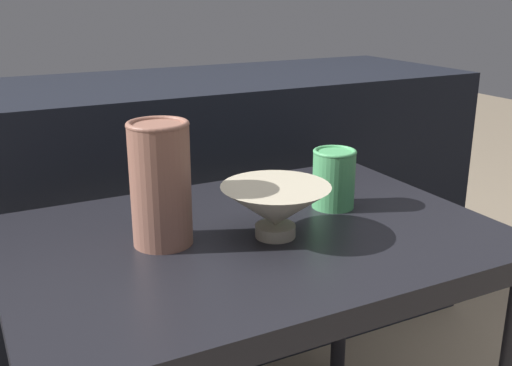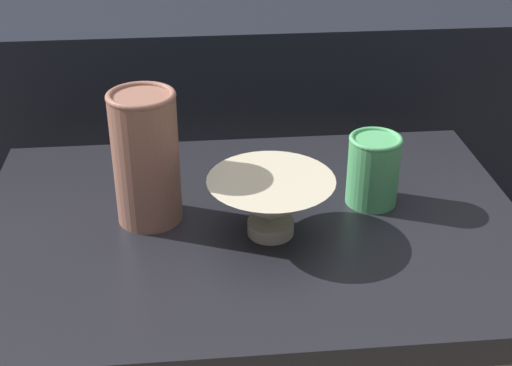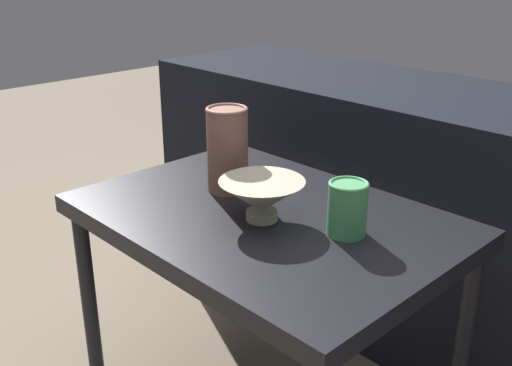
# 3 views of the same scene
# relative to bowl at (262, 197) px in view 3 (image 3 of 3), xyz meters

# --- Properties ---
(table) EXTENTS (0.79, 0.55, 0.55)m
(table) POSITION_rel_bowl_xyz_m (-0.02, 0.03, -0.11)
(table) COLOR black
(table) RESTS_ON ground_plane
(couch_backdrop) EXTENTS (1.75, 0.50, 0.71)m
(couch_backdrop) POSITION_rel_bowl_xyz_m (-0.02, 0.64, -0.24)
(couch_backdrop) COLOR black
(couch_backdrop) RESTS_ON ground_plane
(bowl) EXTENTS (0.17, 0.17, 0.09)m
(bowl) POSITION_rel_bowl_xyz_m (0.00, 0.00, 0.00)
(bowl) COLOR #B2A88E
(bowl) RESTS_ON table
(vase_textured_left) EXTENTS (0.09, 0.09, 0.19)m
(vase_textured_left) POSITION_rel_bowl_xyz_m (-0.17, 0.06, 0.05)
(vase_textured_left) COLOR brown
(vase_textured_left) RESTS_ON table
(vase_colorful_right) EXTENTS (0.08, 0.08, 0.11)m
(vase_colorful_right) POSITION_rel_bowl_xyz_m (0.16, 0.07, 0.00)
(vase_colorful_right) COLOR #47995B
(vase_colorful_right) RESTS_ON table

